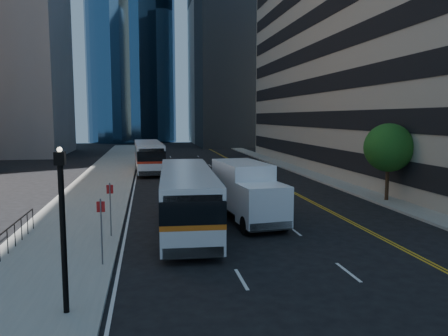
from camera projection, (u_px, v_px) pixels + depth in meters
name	position (u px, v px, depth m)	size (l,w,h in m)	color
ground	(298.00, 242.00, 19.78)	(160.00, 160.00, 0.00)	black
sidewalk_west	(108.00, 175.00, 42.44)	(5.00, 90.00, 0.15)	gray
sidewalk_east	(299.00, 170.00, 45.77)	(2.00, 90.00, 0.15)	gray
street_tree	(389.00, 148.00, 28.73)	(3.20, 3.20, 5.10)	#332114
lamp_post	(63.00, 223.00, 12.06)	(0.28, 0.28, 4.56)	black
bus_front	(187.00, 197.00, 22.07)	(3.08, 11.75, 3.00)	silver
bus_rear	(148.00, 156.00, 45.34)	(3.11, 11.95, 3.05)	white
box_truck	(247.00, 191.00, 23.61)	(3.00, 6.81, 3.16)	white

